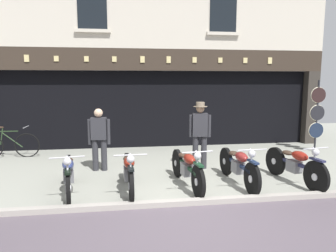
% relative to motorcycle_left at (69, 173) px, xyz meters
% --- Properties ---
extents(ground, '(23.76, 22.00, 0.18)m').
position_rel_motorcycle_left_xyz_m(ground, '(2.20, -2.04, -0.45)').
color(ground, gray).
extents(shop_facade, '(12.06, 4.42, 5.89)m').
position_rel_motorcycle_left_xyz_m(shop_facade, '(2.20, 5.98, 1.23)').
color(shop_facade, black).
rests_on(shop_facade, ground).
extents(motorcycle_left, '(0.62, 2.02, 0.91)m').
position_rel_motorcycle_left_xyz_m(motorcycle_left, '(0.00, 0.00, 0.00)').
color(motorcycle_left, black).
rests_on(motorcycle_left, ground).
extents(motorcycle_center_left, '(0.62, 1.96, 0.92)m').
position_rel_motorcycle_left_xyz_m(motorcycle_center_left, '(1.22, -0.08, 0.01)').
color(motorcycle_center_left, black).
rests_on(motorcycle_center_left, ground).
extents(motorcycle_center, '(0.62, 2.10, 0.93)m').
position_rel_motorcycle_left_xyz_m(motorcycle_center, '(2.46, 0.01, 0.01)').
color(motorcycle_center, black).
rests_on(motorcycle_center, ground).
extents(motorcycle_center_right, '(0.62, 2.08, 0.93)m').
position_rel_motorcycle_left_xyz_m(motorcycle_center_right, '(3.61, 0.01, 0.02)').
color(motorcycle_center_right, black).
rests_on(motorcycle_center_right, ground).
extents(motorcycle_right, '(0.62, 1.99, 0.93)m').
position_rel_motorcycle_left_xyz_m(motorcycle_right, '(4.87, -0.11, 0.02)').
color(motorcycle_right, black).
rests_on(motorcycle_right, ground).
extents(salesman_left, '(0.56, 0.26, 1.58)m').
position_rel_motorcycle_left_xyz_m(salesman_left, '(0.52, 1.55, 0.46)').
color(salesman_left, '#2D2D33').
rests_on(salesman_left, ground).
extents(shopkeeper_center, '(0.55, 0.36, 1.73)m').
position_rel_motorcycle_left_xyz_m(shopkeeper_center, '(3.08, 1.37, 0.55)').
color(shopkeeper_center, '#2D2D33').
rests_on(shopkeeper_center, ground).
extents(tyre_sign_pole, '(0.51, 0.06, 2.29)m').
position_rel_motorcycle_left_xyz_m(tyre_sign_pole, '(7.26, 2.77, 0.83)').
color(tyre_sign_pole, '#232328').
rests_on(tyre_sign_pole, ground).
extents(advert_board_near, '(0.81, 0.03, 1.10)m').
position_rel_motorcycle_left_xyz_m(advert_board_near, '(-0.87, 4.34, 1.16)').
color(advert_board_near, silver).
extents(leaning_bicycle, '(1.76, 0.50, 0.96)m').
position_rel_motorcycle_left_xyz_m(leaning_bicycle, '(-2.26, 3.33, -0.03)').
color(leaning_bicycle, black).
rests_on(leaning_bicycle, ground).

